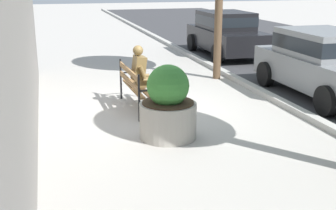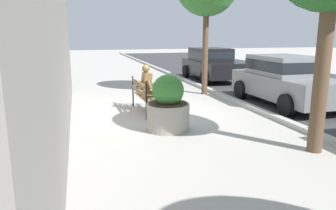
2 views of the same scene
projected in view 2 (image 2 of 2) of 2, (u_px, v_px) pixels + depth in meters
name	position (u px, v px, depth m)	size (l,w,h in m)	color
ground_plane	(156.00, 114.00, 9.20)	(80.00, 80.00, 0.00)	#ADA8A0
curb_stone	(248.00, 106.00, 9.96)	(60.00, 0.20, 0.12)	#B2AFA8
building_wall_behind	(52.00, 54.00, 6.72)	(12.00, 0.50, 3.62)	gray
park_bench	(145.00, 94.00, 9.28)	(1.82, 0.59, 0.95)	olive
bronze_statue_seated	(151.00, 89.00, 9.35)	(0.62, 0.79, 1.37)	brown
concrete_planter	(168.00, 107.00, 7.54)	(1.01, 1.01, 1.32)	gray
parked_car_black	(211.00, 63.00, 15.82)	(4.12, 1.96, 1.56)	black
parked_car_grey	(285.00, 79.00, 10.23)	(4.12, 1.96, 1.56)	slate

